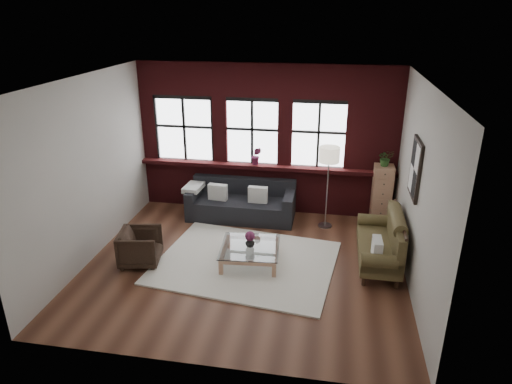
% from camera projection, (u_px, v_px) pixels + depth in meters
% --- Properties ---
extents(floor, '(5.50, 5.50, 0.00)m').
position_uv_depth(floor, '(245.00, 264.00, 8.06)').
color(floor, '#47261A').
rests_on(floor, ground).
extents(ceiling, '(5.50, 5.50, 0.00)m').
position_uv_depth(ceiling, '(243.00, 80.00, 6.86)').
color(ceiling, white).
rests_on(ceiling, ground).
extents(wall_back, '(5.50, 0.00, 5.50)m').
position_uv_depth(wall_back, '(267.00, 139.00, 9.75)').
color(wall_back, '#B2AFA6').
rests_on(wall_back, ground).
extents(wall_front, '(5.50, 0.00, 5.50)m').
position_uv_depth(wall_front, '(201.00, 255.00, 5.18)').
color(wall_front, '#B2AFA6').
rests_on(wall_front, ground).
extents(wall_left, '(0.00, 5.00, 5.00)m').
position_uv_depth(wall_left, '(88.00, 170.00, 7.90)').
color(wall_left, '#B2AFA6').
rests_on(wall_left, ground).
extents(wall_right, '(0.00, 5.00, 5.00)m').
position_uv_depth(wall_right, '(418.00, 190.00, 7.03)').
color(wall_right, '#B2AFA6').
rests_on(wall_right, ground).
extents(brick_backwall, '(5.50, 0.12, 3.20)m').
position_uv_depth(brick_backwall, '(266.00, 140.00, 9.69)').
color(brick_backwall, '#4C1115').
rests_on(brick_backwall, floor).
extents(sill_ledge, '(5.50, 0.30, 0.08)m').
position_uv_depth(sill_ledge, '(265.00, 166.00, 9.82)').
color(sill_ledge, '#4C1115').
rests_on(sill_ledge, brick_backwall).
extents(window_left, '(1.38, 0.10, 1.50)m').
position_uv_depth(window_left, '(185.00, 130.00, 9.93)').
color(window_left, black).
rests_on(window_left, brick_backwall).
extents(window_mid, '(1.38, 0.10, 1.50)m').
position_uv_depth(window_mid, '(252.00, 133.00, 9.69)').
color(window_mid, black).
rests_on(window_mid, brick_backwall).
extents(window_right, '(1.38, 0.10, 1.50)m').
position_uv_depth(window_right, '(319.00, 135.00, 9.47)').
color(window_right, black).
rests_on(window_right, brick_backwall).
extents(wall_poster, '(0.05, 0.74, 0.94)m').
position_uv_depth(wall_poster, '(416.00, 169.00, 7.21)').
color(wall_poster, black).
rests_on(wall_poster, wall_right).
extents(shag_rug, '(3.33, 2.76, 0.03)m').
position_uv_depth(shag_rug, '(246.00, 262.00, 8.10)').
color(shag_rug, silver).
rests_on(shag_rug, floor).
extents(dark_sofa, '(2.26, 0.91, 0.82)m').
position_uv_depth(dark_sofa, '(241.00, 200.00, 9.72)').
color(dark_sofa, black).
rests_on(dark_sofa, floor).
extents(pillow_a, '(0.41, 0.18, 0.34)m').
position_uv_depth(pillow_a, '(218.00, 192.00, 9.63)').
color(pillow_a, silver).
rests_on(pillow_a, dark_sofa).
extents(pillow_b, '(0.40, 0.15, 0.34)m').
position_uv_depth(pillow_b, '(258.00, 195.00, 9.49)').
color(pillow_b, silver).
rests_on(pillow_b, dark_sofa).
extents(vintage_settee, '(0.77, 1.73, 0.92)m').
position_uv_depth(vintage_settee, '(379.00, 240.00, 7.93)').
color(vintage_settee, '#4C4223').
rests_on(vintage_settee, floor).
extents(pillow_settee, '(0.15, 0.38, 0.34)m').
position_uv_depth(pillow_settee, '(377.00, 249.00, 7.42)').
color(pillow_settee, silver).
rests_on(pillow_settee, vintage_settee).
extents(armchair, '(0.81, 0.79, 0.63)m').
position_uv_depth(armchair, '(140.00, 247.00, 8.00)').
color(armchair, black).
rests_on(armchair, floor).
extents(coffee_table, '(1.10, 1.10, 0.34)m').
position_uv_depth(coffee_table, '(250.00, 255.00, 8.05)').
color(coffee_table, tan).
rests_on(coffee_table, shag_rug).
extents(vase, '(0.19, 0.19, 0.17)m').
position_uv_depth(vase, '(250.00, 242.00, 7.95)').
color(vase, '#B2B2B2').
rests_on(vase, coffee_table).
extents(flowers, '(0.17, 0.17, 0.17)m').
position_uv_depth(flowers, '(250.00, 236.00, 7.91)').
color(flowers, '#6C2549').
rests_on(flowers, vase).
extents(drawer_chest, '(0.39, 0.39, 1.27)m').
position_uv_depth(drawer_chest, '(382.00, 195.00, 9.38)').
color(drawer_chest, tan).
rests_on(drawer_chest, floor).
extents(potted_plant_top, '(0.35, 0.32, 0.34)m').
position_uv_depth(potted_plant_top, '(386.00, 158.00, 9.08)').
color(potted_plant_top, '#2D5923').
rests_on(potted_plant_top, drawer_chest).
extents(floor_lamp, '(0.40, 0.40, 1.85)m').
position_uv_depth(floor_lamp, '(327.00, 185.00, 9.13)').
color(floor_lamp, '#A5A5A8').
rests_on(floor_lamp, floor).
extents(sill_plant, '(0.22, 0.18, 0.39)m').
position_uv_depth(sill_plant, '(256.00, 156.00, 9.73)').
color(sill_plant, '#6C2549').
rests_on(sill_plant, sill_ledge).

